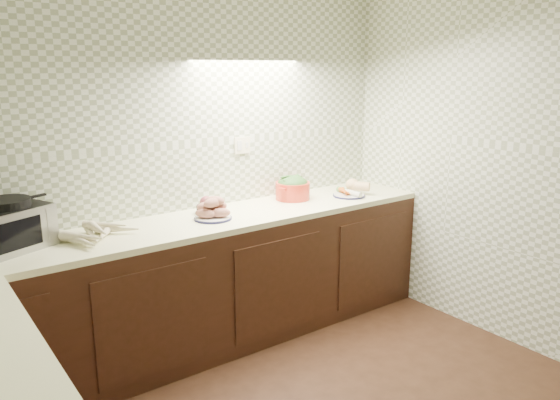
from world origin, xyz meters
TOP-DOWN VIEW (x-y plane):
  - room at (0.00, 0.00)m, footprint 3.60×3.60m
  - counter at (-0.68, 0.68)m, footprint 3.60×3.60m
  - toaster_oven at (-1.09, 1.61)m, footprint 0.49×0.44m
  - parsnip_pile at (-0.64, 1.46)m, footprint 0.34×0.46m
  - sweet_potato_plate at (0.12, 1.48)m, footprint 0.26×0.25m
  - onion_bowl at (0.16, 1.62)m, footprint 0.16×0.16m
  - dutch_oven at (0.88, 1.61)m, footprint 0.34×0.34m
  - veg_plate at (1.34, 1.46)m, footprint 0.32×0.33m

SIDE VIEW (x-z plane):
  - counter at x=-0.68m, z-range 0.00..0.90m
  - parsnip_pile at x=-0.64m, z-range 0.89..0.97m
  - veg_plate at x=1.34m, z-range 0.88..1.00m
  - onion_bowl at x=0.16m, z-range 0.88..1.01m
  - sweet_potato_plate at x=0.12m, z-range 0.88..1.03m
  - dutch_oven at x=0.88m, z-range 0.90..1.08m
  - toaster_oven at x=-1.09m, z-range 0.89..1.17m
  - room at x=0.00m, z-range 0.33..2.93m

